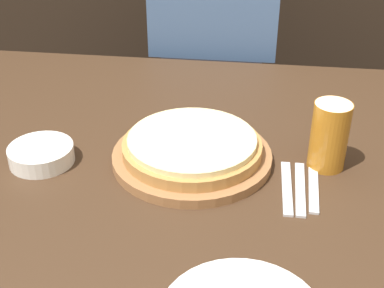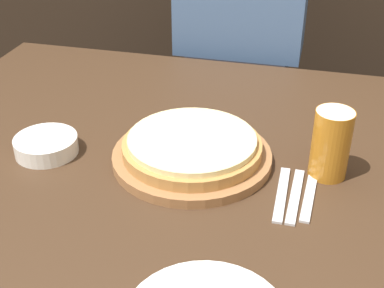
% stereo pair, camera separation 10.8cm
% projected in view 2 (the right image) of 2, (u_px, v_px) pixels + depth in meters
% --- Properties ---
extents(pizza_on_board, '(0.33, 0.33, 0.06)m').
position_uv_depth(pizza_on_board, '(192.00, 150.00, 1.09)').
color(pizza_on_board, '#99663D').
rests_on(pizza_on_board, dining_table).
extents(beer_glass, '(0.07, 0.07, 0.14)m').
position_uv_depth(beer_glass, '(331.00, 141.00, 1.02)').
color(beer_glass, '#B7701E').
rests_on(beer_glass, dining_table).
extents(side_bowl, '(0.13, 0.13, 0.04)m').
position_uv_depth(side_bowl, '(46.00, 145.00, 1.12)').
color(side_bowl, white).
rests_on(side_bowl, dining_table).
extents(fork, '(0.02, 0.17, 0.00)m').
position_uv_depth(fork, '(282.00, 194.00, 1.00)').
color(fork, silver).
rests_on(fork, dining_table).
extents(dinner_knife, '(0.02, 0.17, 0.00)m').
position_uv_depth(dinner_knife, '(295.00, 196.00, 0.99)').
color(dinner_knife, silver).
rests_on(dinner_knife, dining_table).
extents(spoon, '(0.03, 0.15, 0.00)m').
position_uv_depth(spoon, '(309.00, 198.00, 0.99)').
color(spoon, silver).
rests_on(spoon, dining_table).
extents(diner_person, '(0.39, 0.20, 1.33)m').
position_uv_depth(diner_person, '(238.00, 71.00, 1.73)').
color(diner_person, '#33333D').
rests_on(diner_person, ground_plane).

